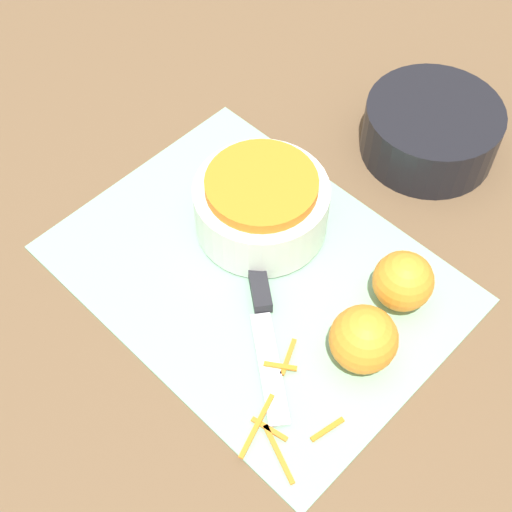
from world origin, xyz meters
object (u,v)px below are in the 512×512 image
at_px(knife, 255,286).
at_px(orange_left, 367,336).
at_px(orange_right, 403,281).
at_px(bowl_dark, 431,130).
at_px(bowl_speckled, 261,204).

relative_size(knife, orange_left, 2.90).
distance_m(orange_left, orange_right, 0.08).
xyz_separation_m(bowl_dark, knife, (-0.01, -0.31, -0.02)).
height_order(bowl_dark, orange_right, orange_right).
bearing_deg(bowl_dark, orange_left, -65.61).
height_order(orange_left, orange_right, orange_left).
bearing_deg(orange_right, knife, -139.52).
bearing_deg(orange_left, orange_right, 100.67).
relative_size(bowl_dark, knife, 0.83).
height_order(bowl_dark, orange_left, orange_left).
relative_size(bowl_dark, orange_left, 2.41).
bearing_deg(orange_right, bowl_speckled, -169.54).
xyz_separation_m(orange_left, orange_right, (-0.02, 0.08, -0.00)).
height_order(knife, orange_left, orange_left).
distance_m(knife, orange_left, 0.14).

